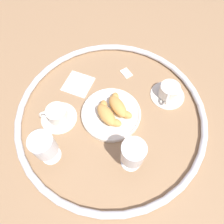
% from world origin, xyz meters
% --- Properties ---
extents(ground_plane, '(2.20, 2.20, 0.00)m').
position_xyz_m(ground_plane, '(0.00, 0.00, 0.00)').
color(ground_plane, '#997551').
extents(table_chrome_rim, '(0.72, 0.72, 0.02)m').
position_xyz_m(table_chrome_rim, '(0.00, 0.00, 0.01)').
color(table_chrome_rim, silver).
rests_on(table_chrome_rim, ground_plane).
extents(pastry_plate, '(0.23, 0.23, 0.02)m').
position_xyz_m(pastry_plate, '(0.00, -0.00, 0.01)').
color(pastry_plate, silver).
rests_on(pastry_plate, ground_plane).
extents(croissant_large, '(0.13, 0.09, 0.04)m').
position_xyz_m(croissant_large, '(0.00, -0.02, 0.04)').
color(croissant_large, '#D6994C').
rests_on(croissant_large, pastry_plate).
extents(croissant_small, '(0.13, 0.10, 0.04)m').
position_xyz_m(croissant_small, '(0.01, 0.03, 0.04)').
color(croissant_small, '#D6994C').
rests_on(croissant_small, pastry_plate).
extents(coffee_cup_near, '(0.14, 0.14, 0.06)m').
position_xyz_m(coffee_cup_near, '(-0.15, -0.13, 0.03)').
color(coffee_cup_near, silver).
rests_on(coffee_cup_near, ground_plane).
extents(coffee_cup_far, '(0.14, 0.14, 0.06)m').
position_xyz_m(coffee_cup_far, '(0.12, 0.21, 0.03)').
color(coffee_cup_far, silver).
rests_on(coffee_cup_far, ground_plane).
extents(juice_glass_left, '(0.08, 0.08, 0.14)m').
position_xyz_m(juice_glass_left, '(-0.06, -0.25, 0.09)').
color(juice_glass_left, white).
rests_on(juice_glass_left, ground_plane).
extents(juice_glass_right, '(0.08, 0.08, 0.14)m').
position_xyz_m(juice_glass_right, '(0.17, -0.10, 0.09)').
color(juice_glass_right, white).
rests_on(juice_glass_right, ground_plane).
extents(sugar_packet, '(0.06, 0.05, 0.01)m').
position_xyz_m(sugar_packet, '(-0.08, 0.20, 0.00)').
color(sugar_packet, white).
rests_on(sugar_packet, ground_plane).
extents(folded_napkin, '(0.14, 0.14, 0.01)m').
position_xyz_m(folded_napkin, '(-0.20, 0.03, 0.00)').
color(folded_napkin, silver).
rests_on(folded_napkin, ground_plane).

